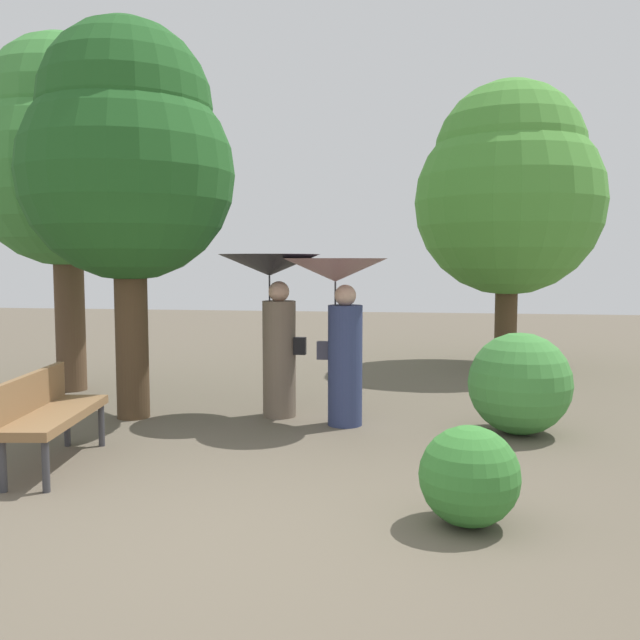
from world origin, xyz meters
name	(u,v)px	position (x,y,z in m)	size (l,w,h in m)	color
ground_plane	(231,534)	(0.00, 0.00, 0.00)	(40.00, 40.00, 0.00)	brown
person_left	(273,300)	(-0.48, 3.45, 1.38)	(1.19, 1.19, 1.91)	#6B5B4C
person_right	(339,305)	(0.34, 3.14, 1.34)	(1.15, 1.15, 1.86)	navy
park_bench	(47,410)	(-2.02, 1.19, 0.51)	(0.71, 1.56, 0.83)	#38383D
tree_near_left	(127,154)	(-2.08, 3.11, 3.04)	(2.42, 2.42, 4.53)	#4C3823
tree_near_right	(509,187)	(2.67, 7.70, 3.07)	(3.17, 3.17, 4.86)	#4C3823
tree_mid_left	(65,154)	(-3.66, 4.57, 3.30)	(2.60, 2.60, 4.91)	brown
bush_path_left	(520,383)	(2.27, 3.02, 0.54)	(1.08, 1.08, 1.08)	#428C3D
bush_path_right	(469,476)	(1.59, 0.40, 0.35)	(0.70, 0.70, 0.70)	#387F33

